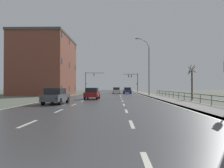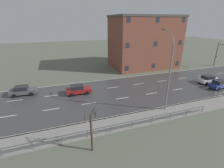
% 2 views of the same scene
% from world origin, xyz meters
% --- Properties ---
extents(ground_plane, '(160.00, 160.00, 0.12)m').
position_xyz_m(ground_plane, '(0.00, 48.00, -0.06)').
color(ground_plane, '#5B6051').
extents(guardrail, '(0.07, 39.30, 1.00)m').
position_xyz_m(guardrail, '(9.85, 23.41, 0.71)').
color(guardrail, '#515459').
rests_on(guardrail, ground).
extents(street_lamp_midground, '(2.61, 0.24, 10.70)m').
position_xyz_m(street_lamp_midground, '(7.43, 38.66, 5.22)').
color(street_lamp_midground, slate).
rests_on(street_lamp_midground, ground).
extents(traffic_signal_left, '(5.83, 0.36, 6.22)m').
position_xyz_m(traffic_signal_left, '(-6.81, 65.91, 4.14)').
color(traffic_signal_left, '#38383A').
rests_on(traffic_signal_left, ground).
extents(car_near_right, '(1.89, 4.13, 1.57)m').
position_xyz_m(car_near_right, '(1.61, 53.19, 0.80)').
color(car_near_right, silver).
rests_on(car_near_right, ground).
extents(car_distant, '(1.92, 4.14, 1.57)m').
position_xyz_m(car_distant, '(-1.70, 28.02, 0.80)').
color(car_distant, maroon).
rests_on(car_distant, ground).
extents(car_far_right, '(2.01, 4.19, 1.57)m').
position_xyz_m(car_far_right, '(4.26, 52.97, 0.80)').
color(car_far_right, navy).
rests_on(car_far_right, ground).
extents(car_far_left, '(2.01, 4.19, 1.57)m').
position_xyz_m(car_far_left, '(-4.29, 19.20, 0.80)').
color(car_far_left, '#474C51').
rests_on(car_far_left, ground).
extents(brick_building, '(10.88, 16.82, 12.95)m').
position_xyz_m(brick_building, '(-14.24, 47.21, 6.48)').
color(brick_building, brown).
rests_on(brick_building, ground).
extents(bare_tree_mid, '(1.15, 1.20, 4.72)m').
position_xyz_m(bare_tree_mid, '(11.69, 27.45, 2.22)').
color(bare_tree_mid, '#423328').
rests_on(bare_tree_mid, ground).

